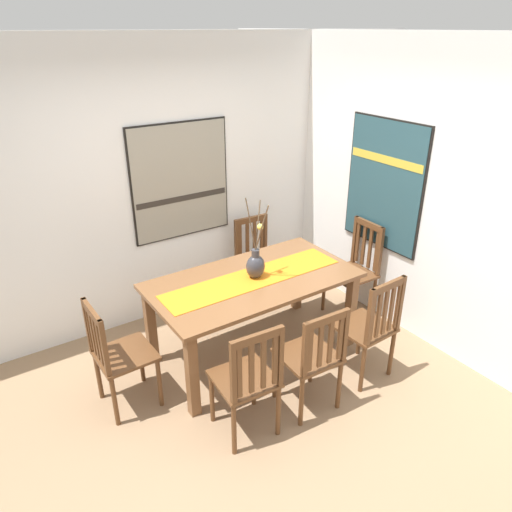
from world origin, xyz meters
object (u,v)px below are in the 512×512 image
chair_1 (356,268)px  chair_5 (313,356)px  chair_0 (117,353)px  chair_2 (248,379)px  chair_3 (257,257)px  chair_4 (370,326)px  painting_on_back_wall (181,181)px  centerpiece_vase (256,264)px  painting_on_side_wall (384,185)px  dining_table (253,290)px

chair_1 → chair_5: size_ratio=1.07×
chair_0 → chair_2: chair_2 is taller
chair_3 → chair_1: bearing=-51.1°
chair_5 → chair_4: bearing=2.3°
chair_1 → chair_5: (-1.27, -0.85, -0.02)m
chair_5 → painting_on_back_wall: (-0.08, 1.95, 0.89)m
chair_1 → chair_4: bearing=-128.0°
centerpiece_vase → chair_3: centerpiece_vase is taller
centerpiece_vase → painting_on_back_wall: 1.21m
chair_2 → chair_3: (1.17, 1.61, -0.02)m
centerpiece_vase → chair_2: size_ratio=0.75×
chair_3 → chair_5: 1.77m
chair_0 → chair_5: size_ratio=1.02×
painting_on_side_wall → centerpiece_vase: bearing=177.3°
centerpiece_vase → chair_0: centerpiece_vase is taller
painting_on_side_wall → chair_5: bearing=-152.4°
dining_table → chair_2: chair_2 is taller
dining_table → chair_3: (0.60, 0.82, -0.18)m
chair_4 → chair_0: bearing=156.1°
chair_1 → chair_0: bearing=-180.0°
chair_1 → chair_4: 1.04m
chair_2 → dining_table: bearing=54.2°
chair_1 → chair_3: 1.04m
chair_5 → painting_on_side_wall: size_ratio=0.75×
chair_1 → chair_5: bearing=-146.5°
dining_table → chair_0: chair_0 is taller
chair_1 → painting_on_back_wall: painting_on_back_wall is taller
centerpiece_vase → chair_1: centerpiece_vase is taller
painting_on_back_wall → chair_5: bearing=-87.5°
dining_table → centerpiece_vase: size_ratio=2.49×
chair_0 → painting_on_side_wall: bearing=-1.5°
chair_1 → painting_on_side_wall: size_ratio=0.80×
chair_0 → chair_3: bearing=23.9°
chair_4 → painting_on_side_wall: 1.42m
painting_on_back_wall → chair_3: bearing=-22.4°
chair_4 → chair_5: chair_4 is taller
centerpiece_vase → chair_4: bearing=-54.3°
dining_table → chair_1: bearing=0.3°
chair_3 → painting_on_back_wall: bearing=157.6°
chair_5 → painting_on_side_wall: 1.89m
centerpiece_vase → chair_1: size_ratio=0.73×
centerpiece_vase → painting_on_side_wall: 1.50m
centerpiece_vase → chair_0: (-1.26, 0.00, -0.41)m
chair_4 → chair_5: 0.64m
painting_on_back_wall → chair_0: bearing=-135.8°
centerpiece_vase → painting_on_back_wall: size_ratio=0.64×
chair_2 → chair_4: bearing=-0.9°
chair_0 → chair_1: (2.49, 0.00, 0.01)m
centerpiece_vase → chair_3: 1.08m
centerpiece_vase → painting_on_side_wall: (1.43, -0.07, 0.47)m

